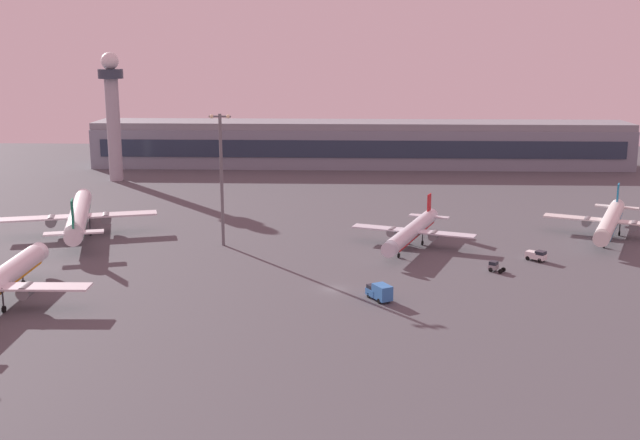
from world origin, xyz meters
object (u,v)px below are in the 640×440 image
object	(u,v)px
apron_light_east	(221,172)
airplane_mid_apron	(79,215)
airplane_near_gate	(610,221)
pushback_tug	(494,266)
catering_truck	(380,292)
control_tower	(113,108)
airplane_far_stand	(412,231)
cargo_loader	(536,255)

from	to	relation	value
apron_light_east	airplane_mid_apron	bearing A→B (deg)	165.39
airplane_near_gate	pushback_tug	bearing A→B (deg)	65.90
catering_truck	pushback_tug	bearing A→B (deg)	8.88
control_tower	airplane_near_gate	world-z (taller)	control_tower
airplane_mid_apron	pushback_tug	xyz separation A→B (m)	(93.24, -27.74, -3.47)
control_tower	pushback_tug	xyz separation A→B (m)	(105.97, -101.18, -22.85)
apron_light_east	catering_truck	bearing A→B (deg)	-47.73
control_tower	airplane_far_stand	world-z (taller)	control_tower
airplane_near_gate	apron_light_east	world-z (taller)	apron_light_east
airplane_mid_apron	cargo_loader	xyz separation A→B (m)	(103.46, -19.66, -3.36)
airplane_far_stand	control_tower	bearing A→B (deg)	-21.99
catering_truck	cargo_loader	size ratio (longest dim) A/B	1.37
control_tower	pushback_tug	bearing A→B (deg)	-43.68
cargo_loader	airplane_mid_apron	bearing A→B (deg)	-60.64
airplane_mid_apron	airplane_near_gate	bearing A→B (deg)	-15.00
pushback_tug	cargo_loader	bearing A→B (deg)	-19.09
control_tower	airplane_near_gate	size ratio (longest dim) A/B	1.12
airplane_mid_apron	catering_truck	xyz separation A→B (m)	(69.68, -46.50, -2.96)
airplane_mid_apron	pushback_tug	bearing A→B (deg)	-32.45
airplane_near_gate	cargo_loader	distance (m)	30.95
airplane_far_stand	pushback_tug	distance (m)	24.39
airplane_far_stand	apron_light_east	xyz separation A→B (m)	(-42.47, -0.82, 13.15)
airplane_mid_apron	apron_light_east	world-z (taller)	apron_light_east
control_tower	airplane_far_stand	size ratio (longest dim) A/B	1.19
airplane_far_stand	cargo_loader	distance (m)	27.52
pushback_tug	apron_light_east	distance (m)	62.18
airplane_mid_apron	airplane_near_gate	world-z (taller)	airplane_mid_apron
airplane_near_gate	pushback_tug	size ratio (longest dim) A/B	10.47
airplane_near_gate	pushback_tug	xyz separation A→B (m)	(-32.24, -29.68, -2.74)
airplane_mid_apron	apron_light_east	distance (m)	39.05
airplane_near_gate	apron_light_east	bearing A→B (deg)	30.46
control_tower	airplane_near_gate	bearing A→B (deg)	-27.36
cargo_loader	pushback_tug	bearing A→B (deg)	-11.57
cargo_loader	pushback_tug	size ratio (longest dim) A/B	1.24
cargo_loader	airplane_far_stand	bearing A→B (deg)	-73.81
control_tower	catering_truck	distance (m)	147.23
control_tower	apron_light_east	distance (m)	96.32
control_tower	apron_light_east	size ratio (longest dim) A/B	1.41
control_tower	catering_truck	bearing A→B (deg)	-55.51
cargo_loader	apron_light_east	bearing A→B (deg)	-58.55
airplane_mid_apron	airplane_far_stand	bearing A→B (deg)	-22.10
control_tower	airplane_mid_apron	size ratio (longest dim) A/B	0.90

